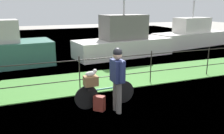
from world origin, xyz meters
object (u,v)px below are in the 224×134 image
object	(u,v)px
cyclist_person	(117,75)
moored_boat_far	(191,36)
backpack_on_paving	(99,103)
wooden_crate	(91,81)
moored_boat_near	(123,41)
terrier_dog	(91,73)
bicycle_main	(105,94)

from	to	relation	value
cyclist_person	moored_boat_far	world-z (taller)	moored_boat_far
backpack_on_paving	moored_boat_far	bearing A→B (deg)	-95.66
moored_boat_far	wooden_crate	bearing A→B (deg)	-142.03
moored_boat_near	terrier_dog	bearing A→B (deg)	-120.84
cyclist_person	backpack_on_paving	distance (m)	0.93
cyclist_person	backpack_on_paving	xyz separation A→B (m)	(-0.41, 0.23, -0.80)
wooden_crate	cyclist_person	bearing A→B (deg)	-37.28
wooden_crate	moored_boat_near	xyz separation A→B (m)	(3.54, 5.89, 0.03)
backpack_on_paving	moored_boat_near	world-z (taller)	moored_boat_near
terrier_dog	cyclist_person	size ratio (longest dim) A/B	0.19
wooden_crate	backpack_on_paving	bearing A→B (deg)	-51.00
bicycle_main	wooden_crate	distance (m)	0.58
bicycle_main	backpack_on_paving	world-z (taller)	bicycle_main
backpack_on_paving	moored_boat_far	size ratio (longest dim) A/B	0.07
terrier_dog	moored_boat_far	bearing A→B (deg)	38.05
terrier_dog	cyclist_person	world-z (taller)	cyclist_person
wooden_crate	moored_boat_far	xyz separation A→B (m)	(9.19, 7.18, -0.06)
moored_boat_far	terrier_dog	bearing A→B (deg)	-141.95
bicycle_main	moored_boat_far	distance (m)	11.36
wooden_crate	terrier_dog	distance (m)	0.21
backpack_on_paving	moored_boat_near	size ratio (longest dim) A/B	0.07
bicycle_main	terrier_dog	bearing A→B (deg)	-178.44
cyclist_person	moored_boat_far	distance (m)	11.50
backpack_on_paving	moored_boat_near	xyz separation A→B (m)	(3.38, 6.09, 0.60)
bicycle_main	terrier_dog	size ratio (longest dim) A/B	5.38
terrier_dog	cyclist_person	bearing A→B (deg)	-38.56
wooden_crate	moored_boat_far	world-z (taller)	moored_boat_far
terrier_dog	moored_boat_near	xyz separation A→B (m)	(3.52, 5.89, -0.18)
moored_boat_far	cyclist_person	bearing A→B (deg)	-138.57
bicycle_main	cyclist_person	xyz separation A→B (m)	(0.18, -0.45, 0.66)
wooden_crate	cyclist_person	world-z (taller)	cyclist_person
terrier_dog	backpack_on_paving	world-z (taller)	terrier_dog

